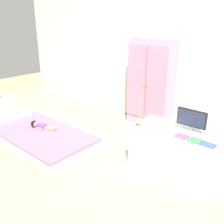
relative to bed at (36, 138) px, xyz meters
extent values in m
cube|color=tan|center=(0.68, 0.26, -0.13)|extent=(10.00, 10.00, 0.02)
cube|color=silver|center=(0.68, 1.84, 1.23)|extent=(6.40, 0.05, 2.70)
cube|color=beige|center=(0.00, 0.00, -0.06)|extent=(1.77, 0.81, 0.12)
cube|color=silver|center=(0.00, 0.00, 0.06)|extent=(1.73, 0.77, 0.11)
cube|color=pink|center=(0.00, 0.00, 0.12)|extent=(1.76, 0.80, 0.02)
cube|color=silver|center=(-0.69, 0.00, 0.16)|extent=(0.32, 0.58, 0.06)
cube|color=#6B4CB2|center=(0.04, 0.08, 0.16)|extent=(0.15, 0.12, 0.06)
cube|color=tan|center=(0.17, 0.14, 0.15)|extent=(0.16, 0.09, 0.04)
cube|color=tan|center=(0.19, 0.11, 0.15)|extent=(0.16, 0.09, 0.04)
cube|color=tan|center=(0.03, 0.13, 0.14)|extent=(0.10, 0.06, 0.03)
cube|color=tan|center=(0.06, 0.03, 0.14)|extent=(0.10, 0.06, 0.03)
sphere|color=tan|center=(-0.06, 0.04, 0.17)|extent=(0.09, 0.09, 0.09)
sphere|color=black|center=(-0.07, 0.04, 0.17)|extent=(0.10, 0.10, 0.10)
cube|color=silver|center=(-1.17, 0.08, 0.09)|extent=(0.36, 0.36, 0.43)
cube|color=#E599BC|center=(0.74, 1.66, 0.57)|extent=(0.71, 0.25, 1.38)
cube|color=#C986A6|center=(0.56, 1.53, 0.60)|extent=(0.33, 0.02, 1.14)
cube|color=#C986A6|center=(0.91, 1.53, 0.60)|extent=(0.33, 0.02, 1.14)
sphere|color=gold|center=(0.70, 1.51, 0.57)|extent=(0.02, 0.02, 0.02)
sphere|color=gold|center=(0.78, 1.51, 0.57)|extent=(0.02, 0.02, 0.02)
cube|color=white|center=(1.75, 0.70, 0.13)|extent=(1.03, 0.47, 0.51)
cylinder|color=#99999E|center=(1.83, 0.78, 0.39)|extent=(0.10, 0.10, 0.01)
cylinder|color=#99999E|center=(1.83, 0.78, 0.42)|extent=(0.02, 0.02, 0.05)
cube|color=black|center=(1.83, 0.78, 0.54)|extent=(0.33, 0.02, 0.19)
cube|color=#28334C|center=(1.83, 0.76, 0.54)|extent=(0.31, 0.01, 0.17)
cube|color=#8E6642|center=(1.31, 0.54, 0.39)|extent=(0.09, 0.01, 0.01)
cube|color=#8E6642|center=(1.31, 0.52, 0.39)|extent=(0.09, 0.01, 0.01)
cube|color=#D1B289|center=(1.31, 0.53, 0.43)|extent=(0.06, 0.03, 0.03)
cylinder|color=#D1B289|center=(1.33, 0.54, 0.41)|extent=(0.01, 0.01, 0.02)
cylinder|color=#D1B289|center=(1.33, 0.52, 0.41)|extent=(0.01, 0.01, 0.02)
cylinder|color=#D1B289|center=(1.29, 0.54, 0.41)|extent=(0.01, 0.01, 0.02)
cylinder|color=#D1B289|center=(1.29, 0.52, 0.41)|extent=(0.01, 0.01, 0.02)
cylinder|color=#D1B289|center=(1.33, 0.53, 0.46)|extent=(0.02, 0.02, 0.02)
sphere|color=#D1B289|center=(1.33, 0.53, 0.47)|extent=(0.03, 0.03, 0.03)
cube|color=#8E51B2|center=(1.83, 0.59, 0.39)|extent=(0.13, 0.11, 0.01)
cube|color=#429E51|center=(1.97, 0.59, 0.39)|extent=(0.12, 0.11, 0.02)
cube|color=blue|center=(2.11, 0.59, 0.39)|extent=(0.15, 0.10, 0.01)
camera|label=1|loc=(2.84, -1.67, 1.54)|focal=40.71mm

